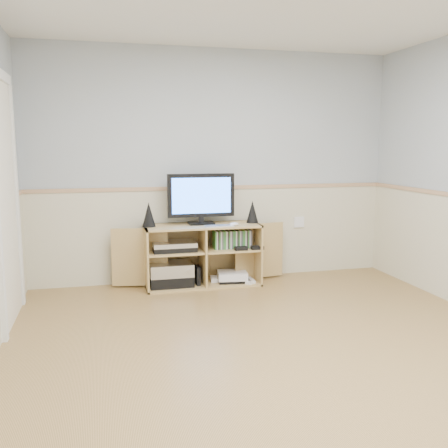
{
  "coord_description": "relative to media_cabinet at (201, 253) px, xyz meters",
  "views": [
    {
      "loc": [
        -1.22,
        -3.09,
        1.48
      ],
      "look_at": [
        -0.15,
        1.2,
        0.78
      ],
      "focal_mm": 40.0,
      "sensor_mm": 36.0,
      "label": 1
    }
  ],
  "objects": [
    {
      "name": "av_components",
      "position": [
        -0.33,
        -0.06,
        -0.11
      ],
      "size": [
        0.52,
        0.33,
        0.47
      ],
      "color": "black",
      "rests_on": "media_cabinet"
    },
    {
      "name": "speaker_left",
      "position": [
        -0.55,
        -0.03,
        0.44
      ],
      "size": [
        0.14,
        0.14,
        0.25
      ],
      "primitive_type": "cone",
      "color": "black",
      "rests_on": "media_cabinet"
    },
    {
      "name": "game_consoles",
      "position": [
        0.31,
        -0.07,
        -0.26
      ],
      "size": [
        0.46,
        0.3,
        0.11
      ],
      "color": "white",
      "rests_on": "media_cabinet"
    },
    {
      "name": "keyboard",
      "position": [
        0.15,
        -0.19,
        0.32
      ],
      "size": [
        0.3,
        0.13,
        0.01
      ],
      "primitive_type": "cube",
      "rotation": [
        0.0,
        0.0,
        0.05
      ],
      "color": "white",
      "rests_on": "media_cabinet"
    },
    {
      "name": "mouse",
      "position": [
        0.31,
        -0.19,
        0.34
      ],
      "size": [
        0.11,
        0.08,
        0.04
      ],
      "primitive_type": "ellipsoid",
      "rotation": [
        0.0,
        0.0,
        0.17
      ],
      "color": "white",
      "rests_on": "media_cabinet"
    },
    {
      "name": "monitor",
      "position": [
        -0.0,
        -0.01,
        0.61
      ],
      "size": [
        0.71,
        0.18,
        0.53
      ],
      "color": "black",
      "rests_on": "media_cabinet"
    },
    {
      "name": "speaker_right",
      "position": [
        0.56,
        -0.03,
        0.44
      ],
      "size": [
        0.13,
        0.13,
        0.24
      ],
      "primitive_type": "cone",
      "color": "black",
      "rests_on": "media_cabinet"
    },
    {
      "name": "room",
      "position": [
        0.13,
        -1.92,
        0.88
      ],
      "size": [
        4.04,
        4.54,
        2.54
      ],
      "color": "tan",
      "rests_on": "ground"
    },
    {
      "name": "media_cabinet",
      "position": [
        0.0,
        0.0,
        0.0
      ],
      "size": [
        1.89,
        0.45,
        0.65
      ],
      "color": "tan",
      "rests_on": "floor"
    },
    {
      "name": "game_cases",
      "position": [
        0.32,
        -0.07,
        0.15
      ],
      "size": [
        0.4,
        0.14,
        0.19
      ],
      "primitive_type": "cube",
      "color": "#3F8C3F",
      "rests_on": "media_cabinet"
    },
    {
      "name": "wall_outlet",
      "position": [
        1.19,
        0.18,
        0.27
      ],
      "size": [
        0.12,
        0.03,
        0.12
      ],
      "primitive_type": "cube",
      "color": "white",
      "rests_on": "wall_back"
    }
  ]
}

